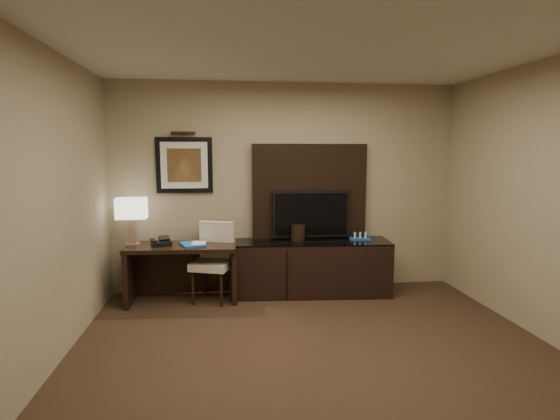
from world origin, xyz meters
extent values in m
cube|color=#332217|center=(0.00, 0.00, -0.01)|extent=(4.50, 5.00, 0.01)
cube|color=silver|center=(0.00, 0.00, 2.70)|extent=(4.50, 5.00, 0.01)
cube|color=tan|center=(0.00, 2.50, 1.35)|extent=(4.50, 0.01, 2.70)
cube|color=tan|center=(-2.25, 0.00, 1.35)|extent=(0.01, 5.00, 2.70)
cube|color=black|center=(-1.33, 2.11, 0.35)|extent=(1.34, 0.65, 0.70)
cube|color=black|center=(0.27, 2.20, 0.35)|extent=(2.05, 0.72, 0.69)
cube|color=black|center=(0.30, 2.44, 1.27)|extent=(1.50, 0.12, 1.30)
cube|color=black|center=(0.30, 2.34, 1.02)|extent=(1.00, 0.08, 0.60)
cube|color=black|center=(-1.30, 2.48, 1.65)|extent=(0.70, 0.04, 0.70)
cylinder|color=#432515|center=(-1.30, 2.44, 2.05)|extent=(0.04, 0.04, 0.30)
cube|color=#1A58AA|center=(-1.20, 2.09, 0.71)|extent=(0.34, 0.40, 0.02)
imported|color=tan|center=(-1.21, 2.12, 0.82)|extent=(0.17, 0.03, 0.23)
cylinder|color=black|center=(0.12, 2.24, 0.80)|extent=(0.20, 0.20, 0.21)
camera|label=1|loc=(-0.80, -3.16, 1.82)|focal=28.00mm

